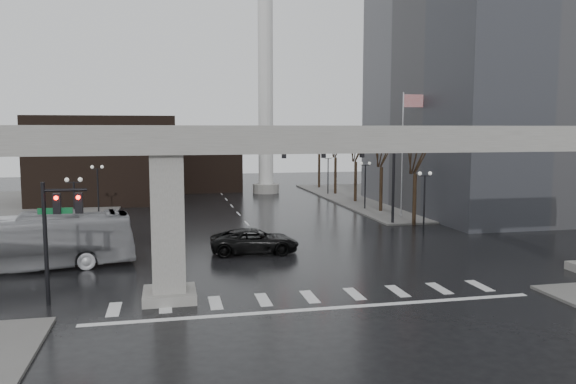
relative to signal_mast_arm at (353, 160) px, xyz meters
name	(u,v)px	position (x,y,z in m)	size (l,w,h in m)	color
ground	(305,291)	(-8.99, -18.80, -5.83)	(160.00, 160.00, 0.00)	black
sidewalk_ne	(438,197)	(17.01, 17.20, -5.75)	(28.00, 36.00, 0.15)	slate
elevated_guideway	(329,161)	(-7.73, -18.80, 1.05)	(48.00, 2.60, 8.70)	#9A9791
office_tower	(506,9)	(19.01, 7.20, 15.17)	(22.00, 26.00, 42.00)	slate
building_far_left	(107,159)	(-22.99, 23.20, -0.83)	(16.00, 14.00, 10.00)	black
building_far_mid	(203,161)	(-10.99, 33.20, -1.83)	(10.00, 10.00, 8.00)	black
smokestack	(266,93)	(-2.99, 27.20, 7.52)	(3.60, 3.60, 30.00)	silver
signal_mast_arm	(353,160)	(0.00, 0.00, 0.00)	(12.12, 0.43, 8.00)	black
signal_left_pole	(57,222)	(-21.24, -18.30, -1.76)	(2.30, 0.30, 6.00)	black
flagpole_assembly	(405,140)	(6.30, 3.20, 1.70)	(2.06, 0.12, 12.00)	silver
lamp_right_0	(425,192)	(4.51, -4.80, -2.36)	(1.22, 0.32, 5.11)	black
lamp_right_1	(365,177)	(4.51, 9.20, -2.36)	(1.22, 0.32, 5.11)	black
lamp_right_2	(328,168)	(4.51, 23.20, -2.36)	(1.22, 0.32, 5.11)	black
lamp_left_0	(74,200)	(-22.49, -4.80, -2.36)	(1.22, 0.32, 5.11)	black
lamp_left_1	(98,182)	(-22.49, 9.20, -2.36)	(1.22, 0.32, 5.11)	black
lamp_left_2	(112,172)	(-22.49, 23.20, -2.36)	(1.22, 0.32, 5.11)	black
tree_right_0	(415,194)	(5.54, -0.78, -3.04)	(1.09, 1.58, 7.50)	black
tree_right_1	(381,185)	(5.54, 7.22, -2.98)	(1.09, 1.61, 7.67)	black
tree_right_2	(356,178)	(5.54, 15.22, -2.91)	(1.10, 1.63, 7.85)	black
tree_right_3	(336,172)	(5.54, 23.22, -2.85)	(1.11, 1.66, 8.02)	black
tree_right_4	(319,167)	(5.54, 31.22, -2.79)	(1.12, 1.69, 8.19)	black
pickup_truck	(255,241)	(-10.17, -9.13, -4.98)	(2.80, 6.08, 1.69)	black
city_bus	(28,242)	(-24.32, -10.83, -4.10)	(2.90, 12.39, 3.45)	#A0A1A5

